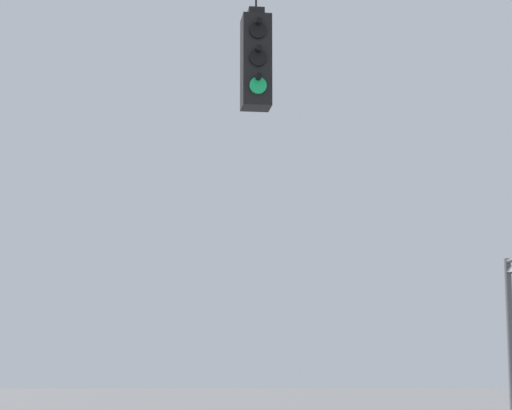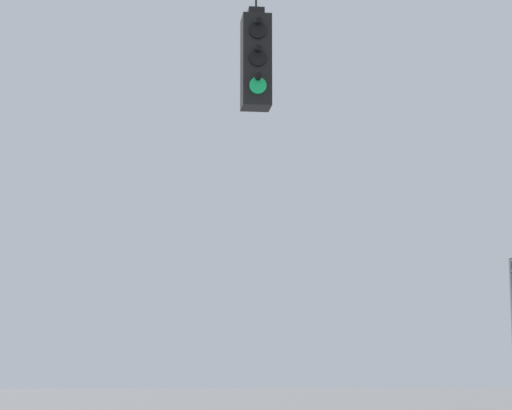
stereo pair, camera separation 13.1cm
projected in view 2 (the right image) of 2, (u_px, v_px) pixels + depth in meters
name	position (u px, v px, depth m)	size (l,w,h in m)	color
traffic_light_near_right_pole	(256.00, 61.00, 11.76)	(0.34, 0.58, 2.06)	black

